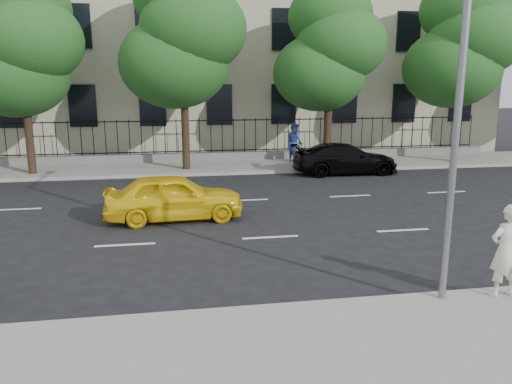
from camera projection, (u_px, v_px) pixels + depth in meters
ground at (291, 270)px, 11.69m from camera, size 120.00×120.00×0.00m
near_sidewalk at (351, 359)px, 7.83m from camera, size 60.00×4.00×0.15m
far_sidewalk at (226, 166)px, 25.14m from camera, size 60.00×4.00×0.15m
lane_markings at (257, 216)px, 16.26m from camera, size 49.60×4.62×0.01m
masonry_building at (209, 4)px, 31.76m from camera, size 34.60×12.11×18.50m
iron_fence at (222, 150)px, 26.65m from camera, size 30.00×0.50×2.20m
street_light at (449, 36)px, 9.26m from camera, size 0.25×3.32×8.05m
tree_b at (22, 45)px, 21.79m from camera, size 5.53×5.12×8.97m
tree_c at (183, 33)px, 22.81m from camera, size 5.89×5.50×9.80m
tree_d at (330, 48)px, 24.07m from camera, size 5.34×4.94×8.84m
tree_e at (463, 42)px, 25.13m from camera, size 5.71×5.31×9.46m
yellow_taxi at (174, 197)px, 15.76m from camera, size 4.42×1.97×1.48m
black_sedan at (345, 159)px, 23.47m from camera, size 4.97×2.10×1.43m
woman_near at (506, 251)px, 9.75m from camera, size 0.71×0.48×1.88m
pedestrian_far at (295, 143)px, 25.86m from camera, size 1.04×1.17×2.01m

